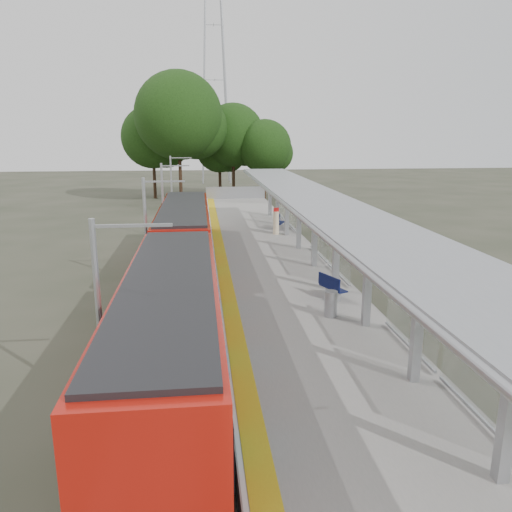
{
  "coord_description": "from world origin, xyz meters",
  "views": [
    {
      "loc": [
        -3.58,
        -5.7,
        7.47
      ],
      "look_at": [
        -1.24,
        15.14,
        2.3
      ],
      "focal_mm": 35.0,
      "sensor_mm": 36.0,
      "label": 1
    }
  ],
  "objects_px": {
    "bench_mid": "(331,286)",
    "info_pillar_far": "(276,223)",
    "train": "(180,266)",
    "bench_far": "(279,222)",
    "litter_bin": "(331,304)"
  },
  "relations": [
    {
      "from": "bench_mid",
      "to": "litter_bin",
      "type": "height_order",
      "value": "litter_bin"
    },
    {
      "from": "bench_far",
      "to": "info_pillar_far",
      "type": "xyz_separation_m",
      "value": [
        -0.47,
        -1.84,
        0.25
      ]
    },
    {
      "from": "train",
      "to": "bench_mid",
      "type": "xyz_separation_m",
      "value": [
        6.08,
        -1.79,
        -0.56
      ]
    },
    {
      "from": "train",
      "to": "bench_mid",
      "type": "relative_size",
      "value": 19.51
    },
    {
      "from": "bench_mid",
      "to": "litter_bin",
      "type": "relative_size",
      "value": 1.48
    },
    {
      "from": "bench_mid",
      "to": "info_pillar_far",
      "type": "bearing_deg",
      "value": 68.17
    },
    {
      "from": "train",
      "to": "bench_far",
      "type": "relative_size",
      "value": 18.66
    },
    {
      "from": "train",
      "to": "bench_far",
      "type": "height_order",
      "value": "train"
    },
    {
      "from": "bench_far",
      "to": "litter_bin",
      "type": "xyz_separation_m",
      "value": [
        -0.79,
        -17.1,
        -0.04
      ]
    },
    {
      "from": "info_pillar_far",
      "to": "litter_bin",
      "type": "relative_size",
      "value": 1.84
    },
    {
      "from": "bench_far",
      "to": "info_pillar_far",
      "type": "relative_size",
      "value": 0.84
    },
    {
      "from": "train",
      "to": "litter_bin",
      "type": "xyz_separation_m",
      "value": [
        5.51,
        -3.84,
        -0.57
      ]
    },
    {
      "from": "info_pillar_far",
      "to": "train",
      "type": "bearing_deg",
      "value": -125.6
    },
    {
      "from": "bench_mid",
      "to": "info_pillar_far",
      "type": "relative_size",
      "value": 0.81
    },
    {
      "from": "bench_far",
      "to": "info_pillar_far",
      "type": "distance_m",
      "value": 1.92
    }
  ]
}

